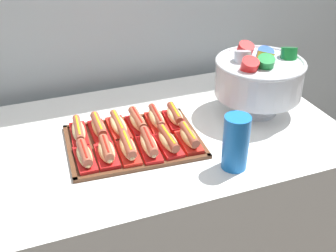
{
  "coord_description": "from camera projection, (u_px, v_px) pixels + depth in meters",
  "views": [
    {
      "loc": [
        -0.46,
        -1.33,
        1.67
      ],
      "look_at": [
        0.04,
        -0.02,
        0.83
      ],
      "focal_mm": 46.13,
      "sensor_mm": 36.0,
      "label": 1
    }
  ],
  "objects": [
    {
      "name": "hot_dog_3",
      "position": [
        149.0,
        145.0,
        1.52
      ],
      "size": [
        0.08,
        0.19,
        0.06
      ],
      "color": "#B21414",
      "rests_on": "serving_tray"
    },
    {
      "name": "hot_dog_9",
      "position": [
        138.0,
        122.0,
        1.65
      ],
      "size": [
        0.06,
        0.16,
        0.06
      ],
      "color": "#B21414",
      "rests_on": "serving_tray"
    },
    {
      "name": "hot_dog_1",
      "position": [
        107.0,
        152.0,
        1.48
      ],
      "size": [
        0.08,
        0.16,
        0.06
      ],
      "color": "red",
      "rests_on": "serving_tray"
    },
    {
      "name": "hot_dog_4",
      "position": [
        169.0,
        141.0,
        1.54
      ],
      "size": [
        0.07,
        0.17,
        0.06
      ],
      "color": "red",
      "rests_on": "serving_tray"
    },
    {
      "name": "hot_dog_7",
      "position": [
        99.0,
        128.0,
        1.61
      ],
      "size": [
        0.06,
        0.17,
        0.06
      ],
      "color": "red",
      "rests_on": "serving_tray"
    },
    {
      "name": "punch_bowl",
      "position": [
        259.0,
        76.0,
        1.72
      ],
      "size": [
        0.36,
        0.36,
        0.27
      ],
      "color": "silver",
      "rests_on": "buffet_table"
    },
    {
      "name": "hot_dog_11",
      "position": [
        175.0,
        116.0,
        1.69
      ],
      "size": [
        0.08,
        0.17,
        0.06
      ],
      "color": "#B21414",
      "rests_on": "serving_tray"
    },
    {
      "name": "hot_dog_8",
      "position": [
        119.0,
        126.0,
        1.64
      ],
      "size": [
        0.07,
        0.18,
        0.06
      ],
      "color": "red",
      "rests_on": "serving_tray"
    },
    {
      "name": "hot_dog_6",
      "position": [
        79.0,
        132.0,
        1.6
      ],
      "size": [
        0.07,
        0.18,
        0.06
      ],
      "color": "#B21414",
      "rests_on": "serving_tray"
    },
    {
      "name": "hot_dog_2",
      "position": [
        128.0,
        148.0,
        1.5
      ],
      "size": [
        0.07,
        0.17,
        0.06
      ],
      "color": "red",
      "rests_on": "serving_tray"
    },
    {
      "name": "hot_dog_10",
      "position": [
        157.0,
        119.0,
        1.67
      ],
      "size": [
        0.08,
        0.18,
        0.06
      ],
      "color": "red",
      "rests_on": "serving_tray"
    },
    {
      "name": "buffet_table",
      "position": [
        157.0,
        207.0,
        1.85
      ],
      "size": [
        1.41,
        0.87,
        0.8
      ],
      "color": "white",
      "rests_on": "ground_plane"
    },
    {
      "name": "hot_dog_0",
      "position": [
        85.0,
        156.0,
        1.46
      ],
      "size": [
        0.06,
        0.16,
        0.06
      ],
      "color": "red",
      "rests_on": "serving_tray"
    },
    {
      "name": "serving_tray",
      "position": [
        133.0,
        142.0,
        1.59
      ],
      "size": [
        0.5,
        0.39,
        0.01
      ],
      "color": "#56331E",
      "rests_on": "buffet_table"
    },
    {
      "name": "hot_dog_5",
      "position": [
        189.0,
        138.0,
        1.55
      ],
      "size": [
        0.07,
        0.16,
        0.06
      ],
      "color": "red",
      "rests_on": "serving_tray"
    },
    {
      "name": "cup_stack",
      "position": [
        236.0,
        143.0,
        1.42
      ],
      "size": [
        0.09,
        0.09,
        0.19
      ],
      "color": "blue",
      "rests_on": "buffet_table"
    }
  ]
}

